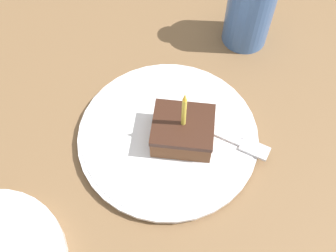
{
  "coord_description": "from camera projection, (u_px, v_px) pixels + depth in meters",
  "views": [
    {
      "loc": [
        -0.29,
        -0.06,
        0.56
      ],
      "look_at": [
        0.02,
        -0.02,
        0.04
      ],
      "focal_mm": 42.0,
      "sensor_mm": 36.0,
      "label": 1
    }
  ],
  "objects": [
    {
      "name": "ground_plane",
      "position": [
        154.0,
        154.0,
        0.65
      ],
      "size": [
        2.4,
        2.4,
        0.04
      ],
      "color": "brown",
      "rests_on": "ground"
    },
    {
      "name": "plate",
      "position": [
        168.0,
        136.0,
        0.63
      ],
      "size": [
        0.29,
        0.29,
        0.02
      ],
      "color": "silver",
      "rests_on": "ground_plane"
    },
    {
      "name": "cake_slice",
      "position": [
        183.0,
        131.0,
        0.6
      ],
      "size": [
        0.08,
        0.09,
        0.12
      ],
      "color": "brown",
      "rests_on": "plate"
    },
    {
      "name": "fork",
      "position": [
        221.0,
        134.0,
        0.62
      ],
      "size": [
        0.08,
        0.18,
        0.0
      ],
      "color": "silver",
      "rests_on": "plate"
    },
    {
      "name": "bottle",
      "position": [
        251.0,
        7.0,
        0.69
      ],
      "size": [
        0.08,
        0.08,
        0.19
      ],
      "color": "#3F66A5",
      "rests_on": "ground_plane"
    }
  ]
}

